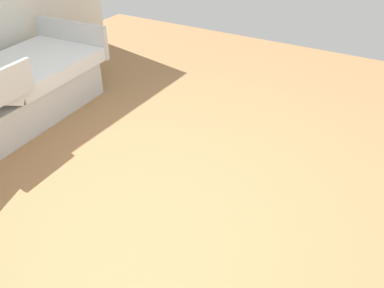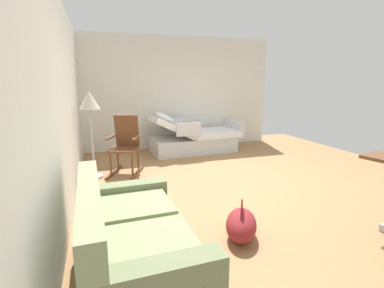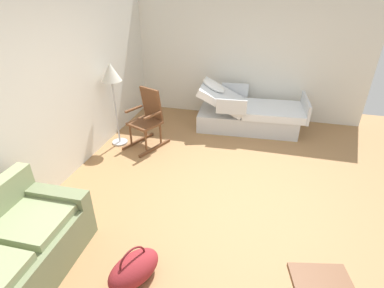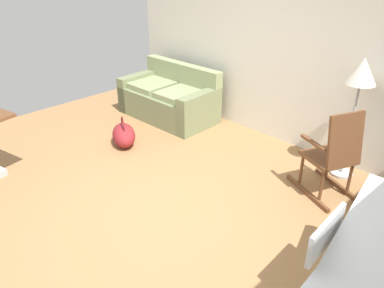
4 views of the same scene
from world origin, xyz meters
TOP-DOWN VIEW (x-y plane):
  - ground_plane at (0.00, 0.00)m, footprint 7.33×7.33m
  - hospital_bed at (2.28, -0.16)m, footprint 1.10×2.13m

SIDE VIEW (x-z plane):
  - ground_plane at x=0.00m, z-range 0.00..0.00m
  - hospital_bed at x=2.28m, z-range -0.21..0.81m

